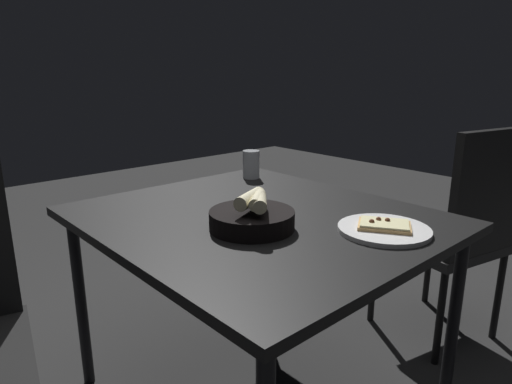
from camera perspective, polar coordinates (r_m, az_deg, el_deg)
name	(u,v)px	position (r m, az deg, el deg)	size (l,w,h in m)	color
dining_table	(258,230)	(1.51, 0.25, -4.90)	(0.99, 1.12, 0.71)	black
pizza_plate	(384,229)	(1.38, 15.91, -4.48)	(0.27, 0.27, 0.04)	white
bread_basket	(253,217)	(1.35, -0.42, -3.20)	(0.26, 0.26, 0.12)	black
beer_glass	(251,166)	(1.98, -0.62, 3.31)	(0.07, 0.07, 0.12)	silver
chair_far	(459,226)	(2.08, 24.34, -3.93)	(0.53, 0.53, 0.96)	#2D2D2D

